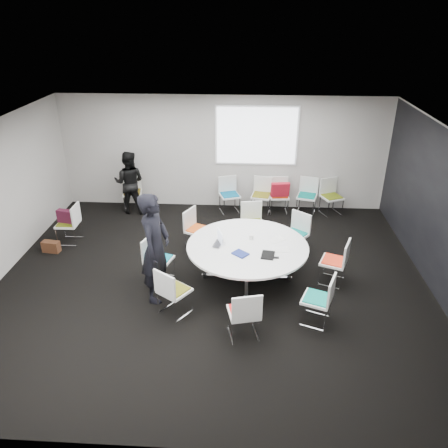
# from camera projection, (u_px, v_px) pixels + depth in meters

# --- Properties ---
(room_shell) EXTENTS (8.08, 7.08, 2.88)m
(room_shell) POSITION_uv_depth(u_px,v_px,m) (217.00, 214.00, 7.59)
(room_shell) COLOR black
(room_shell) RESTS_ON ground
(conference_table) EXTENTS (2.22, 2.22, 0.73)m
(conference_table) POSITION_uv_depth(u_px,v_px,m) (247.00, 254.00, 8.03)
(conference_table) COLOR silver
(conference_table) RESTS_ON ground
(projection_screen) EXTENTS (1.90, 0.03, 1.35)m
(projection_screen) POSITION_uv_depth(u_px,v_px,m) (256.00, 136.00, 10.44)
(projection_screen) COLOR white
(projection_screen) RESTS_ON room_shell
(chair_ring_a) EXTENTS (0.59, 0.59, 0.88)m
(chair_ring_a) POSITION_uv_depth(u_px,v_px,m) (333.00, 269.00, 8.05)
(chair_ring_a) COLOR silver
(chair_ring_a) RESTS_ON ground
(chair_ring_b) EXTENTS (0.64, 0.64, 0.88)m
(chair_ring_b) POSITION_uv_depth(u_px,v_px,m) (294.00, 242.00, 9.00)
(chair_ring_b) COLOR silver
(chair_ring_b) RESTS_ON ground
(chair_ring_c) EXTENTS (0.53, 0.52, 0.88)m
(chair_ring_c) POSITION_uv_depth(u_px,v_px,m) (252.00, 230.00, 9.46)
(chair_ring_c) COLOR silver
(chair_ring_c) RESTS_ON ground
(chair_ring_d) EXTENTS (0.60, 0.61, 0.88)m
(chair_ring_d) POSITION_uv_depth(u_px,v_px,m) (198.00, 237.00, 9.18)
(chair_ring_d) COLOR silver
(chair_ring_d) RESTS_ON ground
(chair_ring_e) EXTENTS (0.56, 0.57, 0.88)m
(chair_ring_e) POSITION_uv_depth(u_px,v_px,m) (159.00, 268.00, 8.11)
(chair_ring_e) COLOR silver
(chair_ring_e) RESTS_ON ground
(chair_ring_f) EXTENTS (0.63, 0.63, 0.88)m
(chair_ring_f) POSITION_uv_depth(u_px,v_px,m) (174.00, 299.00, 7.23)
(chair_ring_f) COLOR silver
(chair_ring_f) RESTS_ON ground
(chair_ring_g) EXTENTS (0.55, 0.54, 0.88)m
(chair_ring_g) POSITION_uv_depth(u_px,v_px,m) (244.00, 322.00, 6.72)
(chair_ring_g) COLOR silver
(chair_ring_g) RESTS_ON ground
(chair_ring_h) EXTENTS (0.58, 0.59, 0.88)m
(chair_ring_h) POSITION_uv_depth(u_px,v_px,m) (317.00, 308.00, 7.03)
(chair_ring_h) COLOR silver
(chair_ring_h) RESTS_ON ground
(chair_back_a) EXTENTS (0.58, 0.57, 0.88)m
(chair_back_a) POSITION_uv_depth(u_px,v_px,m) (229.00, 201.00, 10.87)
(chair_back_a) COLOR silver
(chair_back_a) RESTS_ON ground
(chair_back_b) EXTENTS (0.53, 0.52, 0.88)m
(chair_back_b) POSITION_uv_depth(u_px,v_px,m) (261.00, 202.00, 10.84)
(chair_back_b) COLOR silver
(chair_back_b) RESTS_ON ground
(chair_back_c) EXTENTS (0.49, 0.48, 0.88)m
(chair_back_c) POSITION_uv_depth(u_px,v_px,m) (279.00, 202.00, 10.83)
(chair_back_c) COLOR silver
(chair_back_c) RESTS_ON ground
(chair_back_d) EXTENTS (0.56, 0.55, 0.88)m
(chair_back_d) POSITION_uv_depth(u_px,v_px,m) (306.00, 202.00, 10.81)
(chair_back_d) COLOR silver
(chair_back_d) RESTS_ON ground
(chair_back_e) EXTENTS (0.60, 0.59, 0.88)m
(chair_back_e) POSITION_uv_depth(u_px,v_px,m) (331.00, 203.00, 10.76)
(chair_back_e) COLOR silver
(chair_back_e) RESTS_ON ground
(chair_spare_left) EXTENTS (0.45, 0.46, 0.88)m
(chair_spare_left) POSITION_uv_depth(u_px,v_px,m) (70.00, 231.00, 9.45)
(chair_spare_left) COLOR silver
(chair_spare_left) RESTS_ON ground
(chair_person_back) EXTENTS (0.53, 0.52, 0.88)m
(chair_person_back) POSITION_uv_depth(u_px,v_px,m) (133.00, 199.00, 11.02)
(chair_person_back) COLOR silver
(chair_person_back) RESTS_ON ground
(person_main) EXTENTS (0.58, 0.79, 1.97)m
(person_main) POSITION_uv_depth(u_px,v_px,m) (155.00, 248.00, 7.34)
(person_main) COLOR black
(person_main) RESTS_ON ground
(person_back) EXTENTS (0.77, 0.60, 1.56)m
(person_back) POSITION_uv_depth(u_px,v_px,m) (129.00, 182.00, 10.65)
(person_back) COLOR black
(person_back) RESTS_ON ground
(laptop) EXTENTS (0.27, 0.35, 0.03)m
(laptop) POSITION_uv_depth(u_px,v_px,m) (220.00, 244.00, 7.96)
(laptop) COLOR #333338
(laptop) RESTS_ON conference_table
(laptop_lid) EXTENTS (0.11, 0.29, 0.22)m
(laptop_lid) POSITION_uv_depth(u_px,v_px,m) (220.00, 237.00, 7.97)
(laptop_lid) COLOR silver
(laptop_lid) RESTS_ON conference_table
(notebook_black) EXTENTS (0.26, 0.33, 0.02)m
(notebook_black) POSITION_uv_depth(u_px,v_px,m) (268.00, 255.00, 7.61)
(notebook_black) COLOR black
(notebook_black) RESTS_ON conference_table
(tablet_folio) EXTENTS (0.33, 0.32, 0.03)m
(tablet_folio) POSITION_uv_depth(u_px,v_px,m) (240.00, 254.00, 7.65)
(tablet_folio) COLOR navy
(tablet_folio) RESTS_ON conference_table
(papers_right) EXTENTS (0.37, 0.35, 0.00)m
(papers_right) POSITION_uv_depth(u_px,v_px,m) (277.00, 240.00, 8.13)
(papers_right) COLOR white
(papers_right) RESTS_ON conference_table
(papers_front) EXTENTS (0.32, 0.24, 0.00)m
(papers_front) POSITION_uv_depth(u_px,v_px,m) (281.00, 249.00, 7.81)
(papers_front) COLOR white
(papers_front) RESTS_ON conference_table
(cup) EXTENTS (0.08, 0.08, 0.09)m
(cup) POSITION_uv_depth(u_px,v_px,m) (251.00, 237.00, 8.13)
(cup) COLOR white
(cup) RESTS_ON conference_table
(phone) EXTENTS (0.14, 0.07, 0.01)m
(phone) POSITION_uv_depth(u_px,v_px,m) (275.00, 258.00, 7.54)
(phone) COLOR black
(phone) RESTS_ON conference_table
(maroon_bag) EXTENTS (0.42, 0.22, 0.28)m
(maroon_bag) POSITION_uv_depth(u_px,v_px,m) (67.00, 216.00, 9.30)
(maroon_bag) COLOR #461226
(maroon_bag) RESTS_ON chair_spare_left
(brown_bag) EXTENTS (0.38, 0.21, 0.24)m
(brown_bag) POSITION_uv_depth(u_px,v_px,m) (51.00, 247.00, 9.14)
(brown_bag) COLOR #482817
(brown_bag) RESTS_ON ground
(red_jacket) EXTENTS (0.46, 0.22, 0.36)m
(red_jacket) POSITION_uv_depth(u_px,v_px,m) (280.00, 190.00, 10.44)
(red_jacket) COLOR #AE1526
(red_jacket) RESTS_ON chair_back_c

